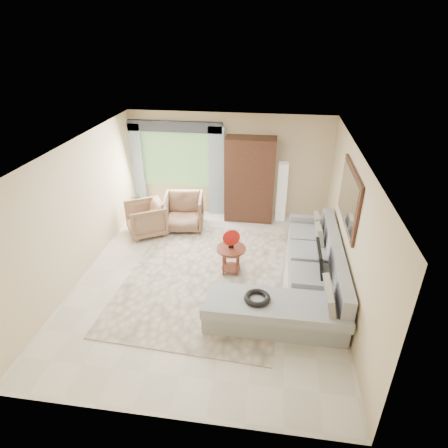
% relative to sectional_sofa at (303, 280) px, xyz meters
% --- Properties ---
extents(ground, '(6.00, 6.00, 0.00)m').
position_rel_sectional_sofa_xyz_m(ground, '(-1.78, 0.18, -0.28)').
color(ground, silver).
rests_on(ground, ground).
extents(area_rug, '(3.22, 4.16, 0.02)m').
position_rel_sectional_sofa_xyz_m(area_rug, '(-1.87, 0.23, -0.27)').
color(area_rug, beige).
rests_on(area_rug, ground).
extents(sectional_sofa, '(2.30, 3.46, 0.90)m').
position_rel_sectional_sofa_xyz_m(sectional_sofa, '(0.00, 0.00, 0.00)').
color(sectional_sofa, '#A6A9AE').
rests_on(sectional_sofa, ground).
extents(tv_screen, '(0.14, 0.74, 0.48)m').
position_rel_sectional_sofa_xyz_m(tv_screen, '(0.27, 0.08, 0.44)').
color(tv_screen, black).
rests_on(tv_screen, sectional_sofa).
extents(garden_hose, '(0.43, 0.43, 0.09)m').
position_rel_sectional_sofa_xyz_m(garden_hose, '(-0.78, -0.96, 0.26)').
color(garden_hose, black).
rests_on(garden_hose, sectional_sofa).
extents(coffee_table, '(0.58, 0.58, 0.58)m').
position_rel_sectional_sofa_xyz_m(coffee_table, '(-1.38, 0.45, 0.02)').
color(coffee_table, '#481B13').
rests_on(coffee_table, ground).
extents(red_disc, '(0.33, 0.13, 0.34)m').
position_rel_sectional_sofa_xyz_m(red_disc, '(-1.38, 0.45, 0.52)').
color(red_disc, red).
rests_on(red_disc, coffee_table).
extents(armchair_left, '(1.16, 1.15, 0.78)m').
position_rel_sectional_sofa_xyz_m(armchair_left, '(-3.57, 1.75, 0.11)').
color(armchair_left, '#9A7A54').
rests_on(armchair_left, ground).
extents(armchair_right, '(1.02, 1.04, 0.85)m').
position_rel_sectional_sofa_xyz_m(armchair_right, '(-2.75, 2.17, 0.14)').
color(armchair_right, brown).
rests_on(armchair_right, ground).
extents(potted_plant, '(0.50, 0.45, 0.48)m').
position_rel_sectional_sofa_xyz_m(potted_plant, '(-4.20, 2.86, -0.04)').
color(potted_plant, '#999999').
rests_on(potted_plant, ground).
extents(armoire, '(1.20, 0.55, 2.10)m').
position_rel_sectional_sofa_xyz_m(armoire, '(-1.23, 2.90, 0.77)').
color(armoire, '#331C11').
rests_on(armoire, ground).
extents(floor_lamp, '(0.24, 0.24, 1.50)m').
position_rel_sectional_sofa_xyz_m(floor_lamp, '(-0.43, 2.96, 0.47)').
color(floor_lamp, silver).
rests_on(floor_lamp, ground).
extents(window, '(1.80, 0.04, 1.40)m').
position_rel_sectional_sofa_xyz_m(window, '(-3.13, 3.15, 1.12)').
color(window, '#669E59').
rests_on(window, wall_back).
extents(curtain_left, '(0.40, 0.08, 2.30)m').
position_rel_sectional_sofa_xyz_m(curtain_left, '(-4.18, 3.06, 0.87)').
color(curtain_left, '#9EB7CC').
rests_on(curtain_left, ground).
extents(curtain_right, '(0.40, 0.08, 2.30)m').
position_rel_sectional_sofa_xyz_m(curtain_right, '(-2.08, 3.06, 0.87)').
color(curtain_right, '#9EB7CC').
rests_on(curtain_right, ground).
extents(valance, '(2.40, 0.12, 0.26)m').
position_rel_sectional_sofa_xyz_m(valance, '(-3.13, 3.08, 1.97)').
color(valance, '#1E232D').
rests_on(valance, wall_back).
extents(wall_mirror, '(0.05, 1.70, 1.05)m').
position_rel_sectional_sofa_xyz_m(wall_mirror, '(0.68, 0.53, 1.47)').
color(wall_mirror, black).
rests_on(wall_mirror, wall_right).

